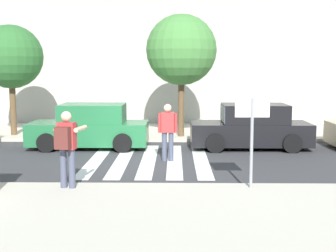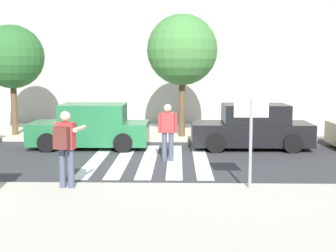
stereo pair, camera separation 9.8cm
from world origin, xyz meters
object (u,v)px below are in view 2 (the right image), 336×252
(pedestrian_crossing, at_px, (168,129))
(street_tree_west, at_px, (12,57))
(photographer_with_backpack, at_px, (66,143))
(parked_car_green, at_px, (91,127))
(stop_sign, at_px, (251,112))
(street_tree_center, at_px, (182,50))
(parked_car_black, at_px, (252,128))

(pedestrian_crossing, xyz_separation_m, street_tree_west, (-6.21, 4.48, 2.23))
(photographer_with_backpack, bearing_deg, parked_car_green, 95.49)
(stop_sign, distance_m, street_tree_west, 11.57)
(pedestrian_crossing, distance_m, street_tree_center, 4.91)
(stop_sign, bearing_deg, photographer_with_backpack, -178.68)
(street_tree_center, bearing_deg, parked_car_green, -148.91)
(pedestrian_crossing, xyz_separation_m, parked_car_black, (2.87, 2.27, -0.25))
(pedestrian_crossing, xyz_separation_m, street_tree_center, (0.46, 4.21, 2.49))
(pedestrian_crossing, xyz_separation_m, parked_car_green, (-2.76, 2.27, -0.25))
(pedestrian_crossing, relative_size, parked_car_black, 0.42)
(pedestrian_crossing, relative_size, parked_car_green, 0.42)
(stop_sign, height_order, street_tree_center, street_tree_center)
(street_tree_center, bearing_deg, stop_sign, -79.40)
(stop_sign, distance_m, pedestrian_crossing, 4.19)
(parked_car_black, xyz_separation_m, street_tree_west, (-9.09, 2.21, 2.48))
(pedestrian_crossing, distance_m, street_tree_west, 7.98)
(parked_car_black, distance_m, street_tree_west, 9.68)
(photographer_with_backpack, xyz_separation_m, parked_car_green, (-0.58, 5.99, -0.44))
(photographer_with_backpack, bearing_deg, pedestrian_crossing, 59.61)
(pedestrian_crossing, height_order, parked_car_green, pedestrian_crossing)
(parked_car_green, xyz_separation_m, street_tree_center, (3.21, 1.94, 2.74))
(street_tree_center, bearing_deg, street_tree_west, 177.63)
(pedestrian_crossing, distance_m, parked_car_black, 3.67)
(parked_car_green, bearing_deg, street_tree_center, 31.09)
(stop_sign, relative_size, parked_car_green, 0.57)
(photographer_with_backpack, relative_size, street_tree_center, 0.37)
(photographer_with_backpack, distance_m, street_tree_center, 8.66)
(parked_car_green, xyz_separation_m, street_tree_west, (-3.46, 2.21, 2.48))
(pedestrian_crossing, bearing_deg, street_tree_center, 83.80)
(parked_car_green, bearing_deg, street_tree_west, 147.36)
(stop_sign, bearing_deg, parked_car_green, 128.44)
(parked_car_green, height_order, street_tree_west, street_tree_west)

